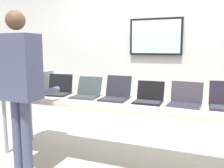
{
  "coord_description": "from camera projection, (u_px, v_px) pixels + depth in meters",
  "views": [
    {
      "loc": [
        0.86,
        -2.63,
        1.41
      ],
      "look_at": [
        -0.23,
        0.14,
        0.96
      ],
      "focal_mm": 39.19,
      "sensor_mm": 36.0,
      "label": 1
    }
  ],
  "objects": [
    {
      "name": "workbench",
      "position": [
        126.0,
        106.0,
        2.84
      ],
      "size": [
        3.41,
        0.7,
        0.79
      ],
      "color": "beige",
      "rests_on": "ground"
    },
    {
      "name": "laptop_station_3",
      "position": [
        149.0,
        98.0,
        2.79
      ],
      "size": [
        0.32,
        0.29,
        0.23
      ],
      "color": "black",
      "rests_on": "workbench"
    },
    {
      "name": "laptop_station_1",
      "position": [
        86.0,
        93.0,
        3.09
      ],
      "size": [
        0.34,
        0.35,
        0.25
      ],
      "color": "#333D3E",
      "rests_on": "workbench"
    },
    {
      "name": "laptop_station_2",
      "position": [
        115.0,
        94.0,
        2.96
      ],
      "size": [
        0.32,
        0.35,
        0.27
      ],
      "color": "#24242D",
      "rests_on": "workbench"
    },
    {
      "name": "equipment_box",
      "position": [
        34.0,
        81.0,
        3.48
      ],
      "size": [
        0.44,
        0.32,
        0.29
      ],
      "color": "gray",
      "rests_on": "workbench"
    },
    {
      "name": "back_wall",
      "position": [
        149.0,
        55.0,
        3.79
      ],
      "size": [
        8.0,
        0.11,
        2.56
      ],
      "color": "silver",
      "rests_on": "ground"
    },
    {
      "name": "laptop_station_4",
      "position": [
        185.0,
        100.0,
        2.65
      ],
      "size": [
        0.36,
        0.3,
        0.25
      ],
      "color": "#3B343E",
      "rests_on": "workbench"
    },
    {
      "name": "laptop_station_0",
      "position": [
        58.0,
        90.0,
        3.27
      ],
      "size": [
        0.37,
        0.33,
        0.26
      ],
      "color": "black",
      "rests_on": "workbench"
    },
    {
      "name": "ground",
      "position": [
        126.0,
        167.0,
        2.95
      ],
      "size": [
        8.0,
        8.0,
        0.04
      ],
      "primitive_type": "cube",
      "color": "#A7A39A"
    },
    {
      "name": "person",
      "position": [
        19.0,
        79.0,
        2.57
      ],
      "size": [
        0.44,
        0.59,
        1.78
      ],
      "color": "#474D6A",
      "rests_on": "ground"
    },
    {
      "name": "paper_sheet",
      "position": [
        29.0,
        97.0,
        3.12
      ],
      "size": [
        0.22,
        0.31,
        0.0
      ],
      "color": "white",
      "rests_on": "workbench"
    }
  ]
}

